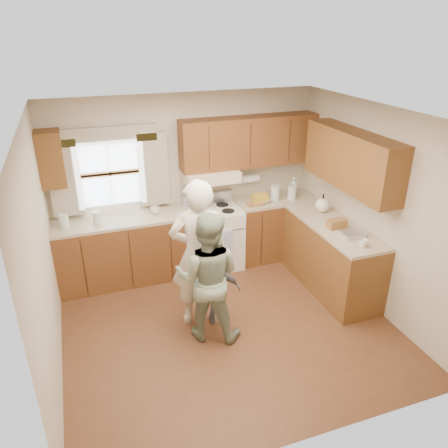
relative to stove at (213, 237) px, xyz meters
name	(u,v)px	position (x,y,z in m)	size (l,w,h in m)	color
room	(228,231)	(-0.30, -1.44, 0.78)	(3.80, 3.80, 3.80)	#4F2E18
kitchen_fixtures	(243,220)	(0.31, -0.36, 0.37)	(3.80, 2.25, 2.15)	#4D2610
stove	(213,237)	(0.00, 0.00, 0.00)	(0.76, 0.67, 1.07)	silver
woman_left	(199,255)	(-0.58, -1.24, 0.44)	(0.66, 0.44, 1.82)	silver
woman_right	(208,277)	(-0.56, -1.52, 0.30)	(0.75, 0.58, 1.54)	#2A442F
child	(218,290)	(-0.38, -1.35, -0.02)	(0.53, 0.22, 0.90)	slate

